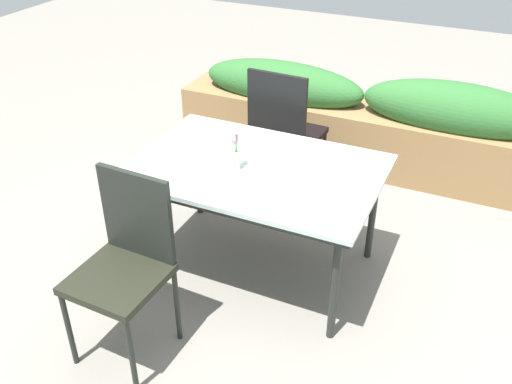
% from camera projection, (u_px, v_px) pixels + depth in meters
% --- Properties ---
extents(ground_plane, '(12.00, 12.00, 0.00)m').
position_uv_depth(ground_plane, '(264.00, 270.00, 3.57)').
color(ground_plane, gray).
extents(dining_table, '(1.41, 0.94, 0.72)m').
position_uv_depth(dining_table, '(256.00, 174.00, 3.26)').
color(dining_table, '#B2C6C1').
rests_on(dining_table, ground).
extents(chair_far_side, '(0.47, 0.47, 1.00)m').
position_uv_depth(chair_far_side, '(284.00, 128.00, 4.01)').
color(chair_far_side, black).
rests_on(chair_far_side, ground).
extents(chair_near_left, '(0.44, 0.44, 0.98)m').
position_uv_depth(chair_near_left, '(126.00, 257.00, 2.78)').
color(chair_near_left, black).
rests_on(chair_near_left, ground).
extents(flower_vase, '(0.06, 0.06, 0.25)m').
position_uv_depth(flower_vase, '(236.00, 153.00, 3.16)').
color(flower_vase, silver).
rests_on(flower_vase, dining_table).
extents(planter_box, '(3.03, 0.47, 0.81)m').
position_uv_depth(planter_box, '(363.00, 122.00, 4.53)').
color(planter_box, olive).
rests_on(planter_box, ground).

